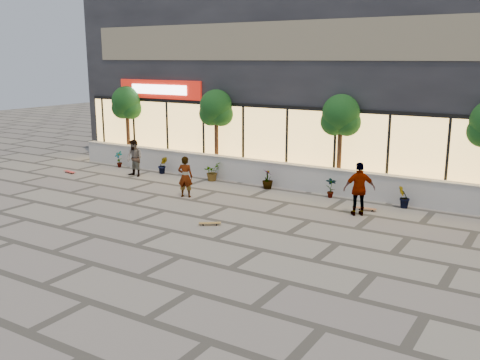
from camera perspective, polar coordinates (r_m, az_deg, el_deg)
The scene contains 18 objects.
ground at distance 17.02m, azimuth -7.35°, elevation -5.37°, with size 80.00×80.00×0.00m, color gray.
planter_wall at distance 22.54m, azimuth 3.86°, elevation 0.63°, with size 22.00×0.42×1.04m.
retail_building at distance 27.02m, azimuth 9.54°, elevation 10.49°, with size 24.00×9.17×8.50m.
shrub_a at distance 27.12m, azimuth -12.79°, elevation 2.17°, with size 0.43×0.29×0.81m, color #133E17.
shrub_b at distance 25.26m, azimuth -8.24°, elevation 1.58°, with size 0.45×0.36×0.81m, color #133E17.
shrub_c at distance 23.58m, azimuth -3.01°, elevation 0.89°, with size 0.73×0.63×0.81m, color #133E17.
shrub_d at distance 22.14m, azimuth 2.96°, elevation 0.10°, with size 0.45×0.45×0.81m, color #133E17.
shrub_e at distance 20.98m, azimuth 9.67°, elevation -0.80°, with size 0.43×0.29×0.81m, color #133E17.
shrub_f at distance 20.13m, azimuth 17.06°, elevation -1.77°, with size 0.45×0.36×0.81m, color #133E17.
tree_west at distance 28.01m, azimuth -11.99°, elevation 7.88°, with size 1.60×1.50×3.92m.
tree_midwest at distance 24.55m, azimuth -2.56°, elevation 7.47°, with size 1.60×1.50×3.92m.
tree_mideast at distance 21.75m, azimuth 10.70°, elevation 6.56°, with size 1.60×1.50×3.92m.
skater_center at distance 20.81m, azimuth -5.85°, elevation 0.35°, with size 0.59×0.39×1.61m, color silver.
skater_left at distance 24.81m, azimuth -11.20°, elevation 2.29°, with size 0.82×0.64×1.68m, color #8D845B.
skater_right_near at distance 18.70m, azimuth 12.61°, elevation -0.95°, with size 1.09×0.45×1.86m, color white.
skateboard_center at distance 17.41m, azimuth -3.24°, elevation -4.61°, with size 0.69×0.57×0.09m.
skateboard_left at distance 26.40m, azimuth -17.71°, elevation 0.86°, with size 0.76×0.31×0.09m.
skateboard_right_near at distance 19.56m, azimuth 13.31°, elevation -2.97°, with size 0.75×0.25×0.09m.
Camera 1 is at (10.28, -12.48, 5.31)m, focal length 40.00 mm.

